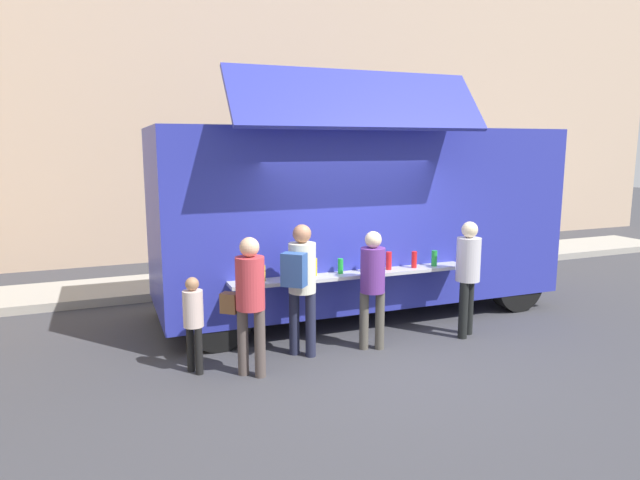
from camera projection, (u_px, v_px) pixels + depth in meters
name	position (u px, v px, depth m)	size (l,w,h in m)	color
ground_plane	(377.00, 357.00, 7.22)	(60.00, 60.00, 0.00)	#38383D
curb_strip	(95.00, 292.00, 10.15)	(28.00, 1.60, 0.15)	#9E998E
building_behind	(127.00, 97.00, 13.45)	(32.00, 2.40, 7.76)	tan
food_truck_main	(357.00, 214.00, 9.01)	(6.40, 3.00, 3.71)	#2B32A1
trash_bin	(471.00, 243.00, 12.85)	(0.60, 0.60, 1.00)	#2E6239
customer_front_ordering	(373.00, 280.00, 7.36)	(0.33, 0.33, 1.61)	#4F4A42
customer_mid_with_backpack	(301.00, 277.00, 7.08)	(0.53, 0.54, 1.73)	#1F2239
customer_rear_waiting	(249.00, 295.00, 6.49)	(0.50, 0.46, 1.67)	#504440
customer_extra_browsing	(468.00, 269.00, 7.87)	(0.34, 0.34, 1.66)	black
child_near_queue	(193.00, 316.00, 6.62)	(0.24, 0.24, 1.18)	black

